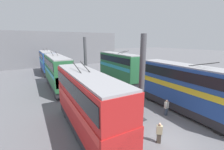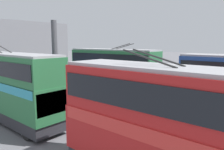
{
  "view_description": "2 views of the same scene",
  "coord_description": "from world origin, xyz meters",
  "views": [
    {
      "loc": [
        -6.85,
        8.85,
        7.5
      ],
      "look_at": [
        11.61,
        -1.48,
        2.62
      ],
      "focal_mm": 24.0,
      "sensor_mm": 36.0,
      "label": 1
    },
    {
      "loc": [
        0.78,
        12.62,
        5.97
      ],
      "look_at": [
        12.52,
        -1.29,
        3.27
      ],
      "focal_mm": 35.0,
      "sensor_mm": 36.0,
      "label": 2
    }
  ],
  "objects": [
    {
      "name": "oil_drum",
      "position": [
        19.27,
        -2.27,
        0.43
      ],
      "size": [
        0.58,
        0.58,
        0.87
      ],
      "color": "#424C56",
      "rests_on": "ground_plane"
    },
    {
      "name": "support_column_far",
      "position": [
        18.67,
        0.0,
        3.92
      ],
      "size": [
        0.95,
        0.95,
        8.09
      ],
      "color": "#4C4C51",
      "rests_on": "ground_plane"
    },
    {
      "name": "bus_right_mid",
      "position": [
        17.14,
        5.17,
        2.97
      ],
      "size": [
        11.01,
        2.54,
        5.83
      ],
      "color": "black",
      "rests_on": "ground_plane"
    },
    {
      "name": "bus_right_near",
      "position": [
        3.69,
        5.17,
        2.89
      ],
      "size": [
        10.4,
        2.54,
        5.72
      ],
      "color": "black",
      "rests_on": "ground_plane"
    },
    {
      "name": "bus_left_far",
      "position": [
        15.72,
        -5.17,
        3.02
      ],
      "size": [
        10.51,
        2.54,
        5.92
      ],
      "color": "black",
      "rests_on": "ground_plane"
    }
  ]
}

